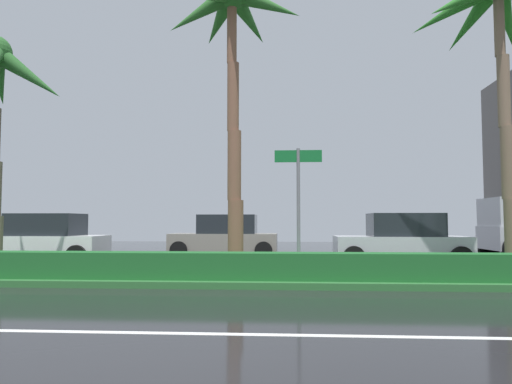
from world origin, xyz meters
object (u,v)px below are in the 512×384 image
at_px(car_in_traffic_leading, 43,239).
at_px(palm_tree_centre, 498,19).
at_px(street_name_sign, 298,194).
at_px(palm_tree_centre_left, 232,29).
at_px(car_in_traffic_second, 225,237).
at_px(car_in_traffic_third, 402,240).

bearing_deg(car_in_traffic_leading, palm_tree_centre, 165.95).
xyz_separation_m(street_name_sign, car_in_traffic_leading, (-8.74, 5.05, -1.25)).
height_order(palm_tree_centre_left, car_in_traffic_second, palm_tree_centre_left).
height_order(car_in_traffic_leading, car_in_traffic_second, same).
distance_m(palm_tree_centre, car_in_traffic_leading, 15.64).
relative_size(palm_tree_centre_left, car_in_traffic_leading, 1.86).
bearing_deg(car_in_traffic_third, palm_tree_centre_left, 34.30).
height_order(street_name_sign, car_in_traffic_leading, street_name_sign).
distance_m(palm_tree_centre_left, car_in_traffic_leading, 9.78).
xyz_separation_m(palm_tree_centre_left, car_in_traffic_third, (5.27, 3.59, -5.85)).
height_order(palm_tree_centre, car_in_traffic_leading, palm_tree_centre).
relative_size(palm_tree_centre, car_in_traffic_second, 1.87).
bearing_deg(street_name_sign, car_in_traffic_leading, 149.96).
bearing_deg(palm_tree_centre_left, palm_tree_centre, 0.13).
height_order(palm_tree_centre, car_in_traffic_third, palm_tree_centre).
relative_size(palm_tree_centre_left, palm_tree_centre, 0.99).
xyz_separation_m(palm_tree_centre_left, street_name_sign, (1.74, -1.52, -4.59)).
bearing_deg(car_in_traffic_leading, palm_tree_centre_left, 153.24).
xyz_separation_m(palm_tree_centre, street_name_sign, (-5.30, -1.54, -4.69)).
relative_size(palm_tree_centre_left, street_name_sign, 2.67).
bearing_deg(car_in_traffic_third, car_in_traffic_leading, 0.30).
bearing_deg(street_name_sign, palm_tree_centre_left, 138.79).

